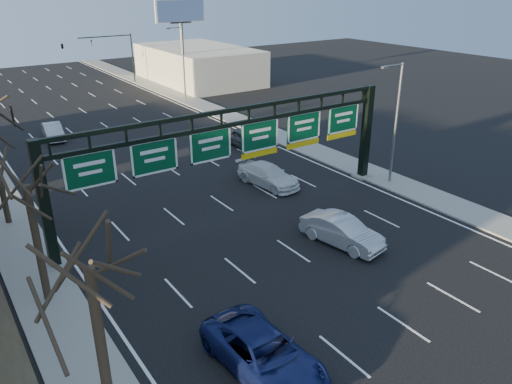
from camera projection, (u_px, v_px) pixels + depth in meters
ground at (316, 266)px, 27.17m from camera, size 160.00×160.00×0.00m
sidewalk_right at (281, 137)px, 48.94m from camera, size 3.00×120.00×0.12m
lane_markings at (161, 163)px, 42.29m from camera, size 21.60×120.00×0.01m
sign_gantry at (238, 147)px, 31.47m from camera, size 24.60×1.20×7.20m
building_right_distant at (198, 65)px, 74.41m from camera, size 12.00×20.00×5.00m
tree_near at (84, 238)px, 14.51m from camera, size 3.60×3.60×8.86m
tree_gantry at (22, 163)px, 21.47m from camera, size 3.60×3.60×8.48m
streetlight_near at (395, 118)px, 36.19m from camera, size 2.15×0.22×9.00m
streetlight_far at (182, 60)px, 61.90m from camera, size 2.15×0.22×9.00m
billboard_right at (181, 22)px, 65.41m from camera, size 7.00×0.50×12.00m
traffic_signal_mast at (90, 47)px, 69.55m from camera, size 10.16×0.54×7.00m
car_blue_suv at (264, 354)px, 19.64m from camera, size 2.99×6.08×1.66m
car_silver_sedan at (342, 231)px, 29.10m from camera, size 2.70×5.34×1.68m
car_white_wagon at (268, 175)px, 37.50m from camera, size 2.98×5.69×1.57m
car_grey_far at (245, 139)px, 45.96m from camera, size 2.06×4.74×1.59m
car_silver_distant at (53, 131)px, 48.21m from camera, size 2.07×4.75×1.52m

